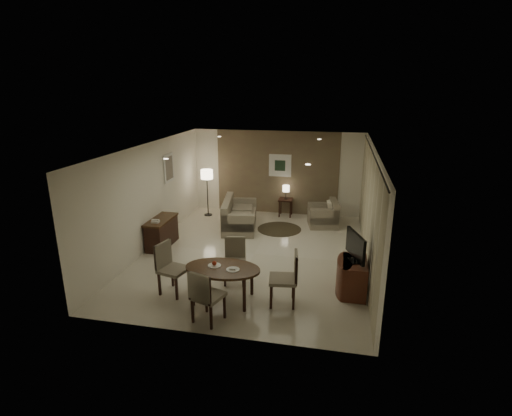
% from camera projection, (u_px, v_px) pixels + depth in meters
% --- Properties ---
extents(room_shell, '(5.50, 7.00, 2.70)m').
position_uv_depth(room_shell, '(258.00, 198.00, 10.06)').
color(room_shell, beige).
rests_on(room_shell, ground).
extents(taupe_accent, '(3.96, 0.03, 2.70)m').
position_uv_depth(taupe_accent, '(277.00, 173.00, 12.94)').
color(taupe_accent, '#746648').
rests_on(taupe_accent, wall_back).
extents(curtain_wall, '(0.08, 6.70, 2.58)m').
position_uv_depth(curtain_wall, '(368.00, 211.00, 9.16)').
color(curtain_wall, '#B9B090').
rests_on(curtain_wall, wall_right).
extents(curtain_rod, '(0.03, 6.80, 0.03)m').
position_uv_depth(curtain_rod, '(373.00, 153.00, 8.77)').
color(curtain_rod, black).
rests_on(curtain_rod, wall_right).
extents(art_back_frame, '(0.72, 0.03, 0.72)m').
position_uv_depth(art_back_frame, '(280.00, 165.00, 12.82)').
color(art_back_frame, silver).
rests_on(art_back_frame, wall_back).
extents(art_back_canvas, '(0.34, 0.01, 0.34)m').
position_uv_depth(art_back_canvas, '(280.00, 166.00, 12.81)').
color(art_back_canvas, '#1A2F1C').
rests_on(art_back_canvas, wall_back).
extents(art_left_frame, '(0.03, 0.60, 0.80)m').
position_uv_depth(art_left_frame, '(169.00, 168.00, 11.20)').
color(art_left_frame, silver).
rests_on(art_left_frame, wall_left).
extents(art_left_canvas, '(0.01, 0.46, 0.64)m').
position_uv_depth(art_left_canvas, '(169.00, 168.00, 11.19)').
color(art_left_canvas, gray).
rests_on(art_left_canvas, wall_left).
extents(downlight_nl, '(0.10, 0.10, 0.01)m').
position_uv_depth(downlight_nl, '(166.00, 159.00, 7.88)').
color(downlight_nl, white).
rests_on(downlight_nl, ceiling).
extents(downlight_nr, '(0.10, 0.10, 0.01)m').
position_uv_depth(downlight_nr, '(308.00, 165.00, 7.33)').
color(downlight_nr, white).
rests_on(downlight_nr, ceiling).
extents(downlight_fl, '(0.10, 0.10, 0.01)m').
position_uv_depth(downlight_fl, '(219.00, 137.00, 11.25)').
color(downlight_fl, white).
rests_on(downlight_fl, ceiling).
extents(downlight_fr, '(0.10, 0.10, 0.01)m').
position_uv_depth(downlight_fr, '(319.00, 139.00, 10.69)').
color(downlight_fr, white).
rests_on(downlight_fr, ceiling).
extents(console_desk, '(0.48, 1.20, 0.75)m').
position_uv_depth(console_desk, '(162.00, 233.00, 10.47)').
color(console_desk, '#472C17').
rests_on(console_desk, floor).
extents(telephone, '(0.20, 0.14, 0.09)m').
position_uv_depth(telephone, '(155.00, 221.00, 10.06)').
color(telephone, white).
rests_on(telephone, console_desk).
extents(tv_cabinet, '(0.48, 0.90, 0.70)m').
position_uv_depth(tv_cabinet, '(354.00, 277.00, 8.10)').
color(tv_cabinet, '#5A291B').
rests_on(tv_cabinet, floor).
extents(flat_tv, '(0.36, 0.85, 0.60)m').
position_uv_depth(flat_tv, '(355.00, 246.00, 7.91)').
color(flat_tv, black).
rests_on(flat_tv, tv_cabinet).
extents(dining_table, '(1.48, 0.93, 0.69)m').
position_uv_depth(dining_table, '(223.00, 284.00, 7.83)').
color(dining_table, '#472C17').
rests_on(dining_table, floor).
extents(chair_near, '(0.63, 0.63, 1.02)m').
position_uv_depth(chair_near, '(208.00, 295.00, 7.09)').
color(chair_near, gray).
rests_on(chair_near, floor).
extents(chair_far, '(0.54, 0.54, 0.96)m').
position_uv_depth(chair_far, '(235.00, 262.00, 8.50)').
color(chair_far, gray).
rests_on(chair_far, floor).
extents(chair_left, '(0.62, 0.62, 1.06)m').
position_uv_depth(chair_left, '(174.00, 269.00, 8.04)').
color(chair_left, gray).
rests_on(chair_left, floor).
extents(chair_right, '(0.58, 0.58, 1.06)m').
position_uv_depth(chair_right, '(283.00, 279.00, 7.65)').
color(chair_right, gray).
rests_on(chair_right, floor).
extents(plate_a, '(0.26, 0.26, 0.02)m').
position_uv_depth(plate_a, '(214.00, 266.00, 7.81)').
color(plate_a, white).
rests_on(plate_a, dining_table).
extents(plate_b, '(0.26, 0.26, 0.02)m').
position_uv_depth(plate_b, '(233.00, 270.00, 7.63)').
color(plate_b, white).
rests_on(plate_b, dining_table).
extents(fruit_apple, '(0.09, 0.09, 0.09)m').
position_uv_depth(fruit_apple, '(214.00, 263.00, 7.79)').
color(fruit_apple, maroon).
rests_on(fruit_apple, plate_a).
extents(napkin, '(0.12, 0.08, 0.03)m').
position_uv_depth(napkin, '(233.00, 269.00, 7.63)').
color(napkin, white).
rests_on(napkin, plate_b).
extents(round_rug, '(1.29, 1.29, 0.01)m').
position_uv_depth(round_rug, '(279.00, 229.00, 11.79)').
color(round_rug, '#443A26').
rests_on(round_rug, floor).
extents(sofa, '(1.96, 1.22, 0.86)m').
position_uv_depth(sofa, '(240.00, 214.00, 11.81)').
color(sofa, gray).
rests_on(sofa, floor).
extents(armchair, '(0.99, 1.03, 0.79)m').
position_uv_depth(armchair, '(323.00, 213.00, 11.98)').
color(armchair, gray).
rests_on(armchair, floor).
extents(side_table, '(0.44, 0.44, 0.57)m').
position_uv_depth(side_table, '(286.00, 207.00, 12.92)').
color(side_table, '#321710').
rests_on(side_table, floor).
extents(table_lamp, '(0.22, 0.22, 0.50)m').
position_uv_depth(table_lamp, '(286.00, 191.00, 12.76)').
color(table_lamp, '#FFEAC1').
rests_on(table_lamp, side_table).
extents(floor_lamp, '(0.38, 0.38, 1.51)m').
position_uv_depth(floor_lamp, '(207.00, 193.00, 12.84)').
color(floor_lamp, '#FFE5B7').
rests_on(floor_lamp, floor).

